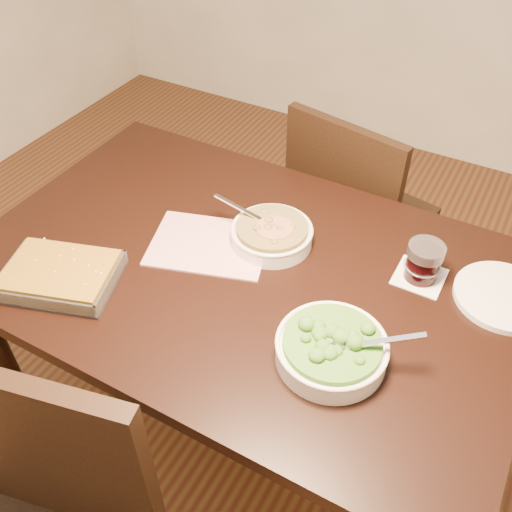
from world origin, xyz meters
TOP-DOWN VIEW (x-y plane):
  - ground at (0.00, 0.00)m, footprint 4.00×4.00m
  - table at (0.00, 0.00)m, footprint 1.40×0.90m
  - magazine_a at (-0.12, 0.02)m, footprint 0.36×0.31m
  - coaster at (0.40, 0.18)m, footprint 0.12×0.12m
  - stew_bowl at (0.02, 0.11)m, footprint 0.24×0.22m
  - broccoli_bowl at (0.31, -0.16)m, footprint 0.26×0.24m
  - baking_dish at (-0.36, -0.27)m, footprint 0.32×0.27m
  - wine_tumbler at (0.40, 0.18)m, footprint 0.09×0.09m
  - dinner_plate at (0.60, 0.20)m, footprint 0.23×0.23m
  - chair_far at (0.07, 0.65)m, footprint 0.49×0.49m

SIDE VIEW (x-z plane):
  - ground at x=0.00m, z-range 0.00..0.00m
  - chair_far at x=0.07m, z-range 0.05..0.95m
  - table at x=0.00m, z-range 0.28..1.03m
  - coaster at x=0.40m, z-range 0.75..0.75m
  - magazine_a at x=-0.12m, z-range 0.75..0.76m
  - dinner_plate at x=0.60m, z-range 0.75..0.77m
  - baking_dish at x=-0.36m, z-range 0.75..0.80m
  - stew_bowl at x=0.02m, z-range 0.74..0.82m
  - broccoli_bowl at x=0.31m, z-range 0.74..0.83m
  - wine_tumbler at x=0.40m, z-range 0.76..0.86m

